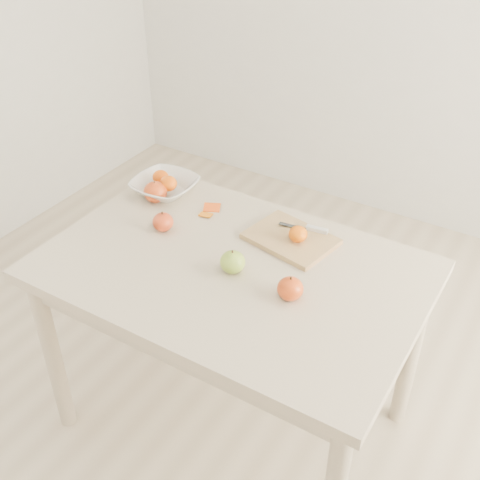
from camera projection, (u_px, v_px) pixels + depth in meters
The scene contains 14 objects.
ground at pixel (233, 418), 2.34m from camera, with size 3.50×3.50×0.00m, color #C6B293.
table at pixel (232, 290), 1.96m from camera, with size 1.20×0.80×0.75m.
cutting_board at pixel (291, 239), 2.01m from camera, with size 0.28×0.20×0.02m, color tan.
board_tangerine at pixel (298, 234), 1.97m from camera, with size 0.06×0.06×0.05m, color #CB4F07.
fruit_bowl at pixel (165, 186), 2.26m from camera, with size 0.24×0.24×0.06m, color white.
bowl_tangerine_near at pixel (161, 177), 2.26m from camera, with size 0.06×0.06×0.05m, color orange.
bowl_tangerine_far at pixel (168, 183), 2.22m from camera, with size 0.07×0.07×0.06m, color #CB5307.
orange_peel_a at pixel (212, 208), 2.18m from camera, with size 0.06×0.04×0.00m, color #E34D10.
orange_peel_b at pixel (206, 215), 2.14m from camera, with size 0.04×0.04×0.00m, color orange.
paring_knife at pixel (313, 229), 2.03m from camera, with size 0.17×0.05×0.01m.
apple_green at pixel (233, 262), 1.86m from camera, with size 0.08×0.08×0.07m, color olive.
apple_red_e at pixel (290, 289), 1.76m from camera, with size 0.08×0.08×0.07m, color maroon.
apple_red_b at pixel (163, 222), 2.05m from camera, with size 0.07×0.07×0.07m, color maroon.
apple_red_a at pixel (155, 192), 2.20m from camera, with size 0.09×0.09×0.08m, color maroon.
Camera 1 is at (0.81, -1.28, 1.92)m, focal length 45.00 mm.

